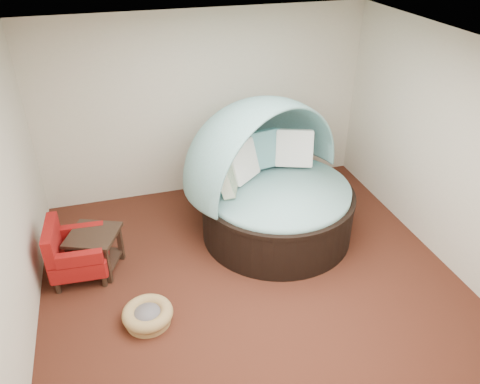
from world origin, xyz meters
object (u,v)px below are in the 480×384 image
object	(u,v)px
red_armchair	(74,252)
side_table	(95,246)
pet_basket	(148,315)
canopy_daybed	(272,175)

from	to	relation	value
red_armchair	side_table	world-z (taller)	red_armchair
red_armchair	side_table	size ratio (longest dim) A/B	1.05
pet_basket	red_armchair	xyz separation A→B (m)	(-0.74, 1.02, 0.26)
pet_basket	red_armchair	size ratio (longest dim) A/B	0.76
canopy_daybed	red_armchair	xyz separation A→B (m)	(-2.63, -0.26, -0.52)
canopy_daybed	red_armchair	distance (m)	2.69
canopy_daybed	red_armchair	bearing A→B (deg)	160.97
side_table	canopy_daybed	bearing A→B (deg)	4.77
pet_basket	side_table	size ratio (longest dim) A/B	0.79
canopy_daybed	side_table	xyz separation A→B (m)	(-2.38, -0.20, -0.53)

